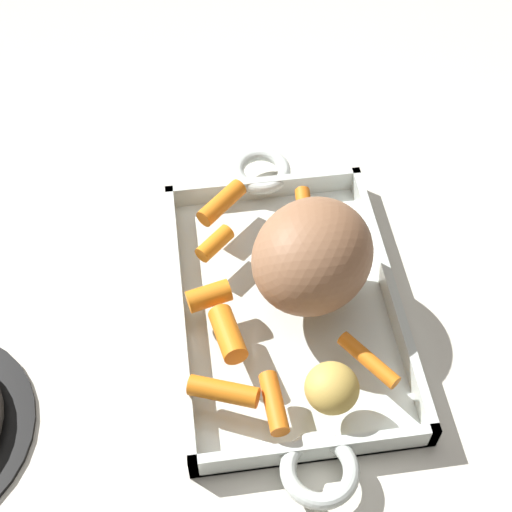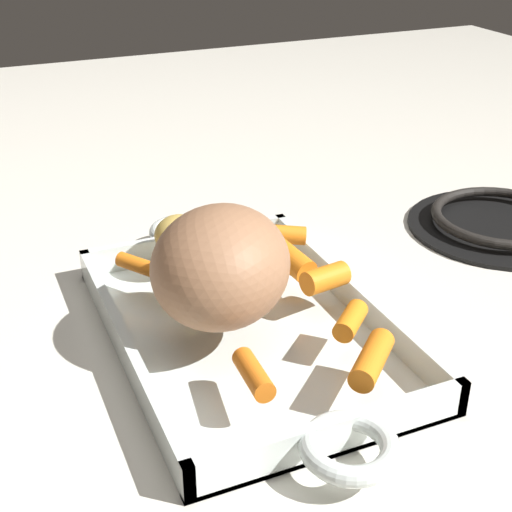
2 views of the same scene
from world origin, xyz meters
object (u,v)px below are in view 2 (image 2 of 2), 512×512
(baby_carrot_short, at_px, (372,360))
(baby_carrot_southwest, at_px, (324,277))
(baby_carrot_northeast, at_px, (147,268))
(baby_carrot_northwest, at_px, (228,235))
(baby_carrot_long, at_px, (274,234))
(potato_golden_small, at_px, (179,235))
(stove_burner_rear, at_px, (501,222))
(baby_carrot_center_right, at_px, (290,258))
(baby_carrot_southeast, at_px, (253,374))
(roasting_dish, at_px, (246,327))
(pork_roast, at_px, (221,266))
(baby_carrot_center_left, at_px, (351,321))

(baby_carrot_short, height_order, baby_carrot_southwest, baby_carrot_southwest)
(baby_carrot_northeast, relative_size, baby_carrot_northwest, 1.15)
(baby_carrot_short, height_order, baby_carrot_long, baby_carrot_long)
(baby_carrot_short, xyz_separation_m, potato_golden_small, (-0.23, -0.07, 0.01))
(baby_carrot_southwest, bearing_deg, baby_carrot_northwest, -158.54)
(potato_golden_small, height_order, stove_burner_rear, potato_golden_small)
(baby_carrot_short, distance_m, baby_carrot_long, 0.22)
(baby_carrot_southwest, height_order, baby_carrot_center_right, baby_carrot_center_right)
(baby_carrot_southeast, relative_size, potato_golden_small, 1.08)
(baby_carrot_center_right, xyz_separation_m, baby_carrot_southeast, (0.14, -0.10, -0.00))
(baby_carrot_short, distance_m, baby_carrot_center_right, 0.16)
(baby_carrot_long, distance_m, stove_burner_rear, 0.28)
(roasting_dish, xyz_separation_m, baby_carrot_long, (-0.10, 0.07, 0.03))
(baby_carrot_short, relative_size, baby_carrot_northwest, 1.05)
(baby_carrot_short, bearing_deg, pork_roast, -146.25)
(baby_carrot_center_left, bearing_deg, potato_golden_small, -155.27)
(pork_roast, height_order, baby_carrot_center_right, pork_roast)
(baby_carrot_northeast, height_order, baby_carrot_southwest, baby_carrot_southwest)
(baby_carrot_long, relative_size, stove_burner_rear, 0.30)
(potato_golden_small, bearing_deg, baby_carrot_northeast, -54.37)
(baby_carrot_center_right, distance_m, stove_burner_rear, 0.29)
(baby_carrot_long, bearing_deg, pork_roast, -41.84)
(baby_carrot_center_left, bearing_deg, stove_burner_rear, 118.11)
(baby_carrot_northwest, distance_m, baby_carrot_southeast, 0.23)
(stove_burner_rear, bearing_deg, pork_roast, -75.97)
(roasting_dish, height_order, baby_carrot_long, baby_carrot_long)
(baby_carrot_short, bearing_deg, potato_golden_small, -163.22)
(baby_carrot_northwest, distance_m, potato_golden_small, 0.05)
(baby_carrot_center_right, bearing_deg, potato_golden_small, -130.72)
(baby_carrot_northwest, bearing_deg, baby_carrot_long, 68.44)
(baby_carrot_southwest, bearing_deg, stove_burner_rear, 106.95)
(roasting_dish, height_order, baby_carrot_short, baby_carrot_short)
(potato_golden_small, bearing_deg, stove_burner_rear, 85.31)
(baby_carrot_northwest, relative_size, baby_carrot_center_right, 1.03)
(baby_carrot_northeast, relative_size, baby_carrot_southwest, 1.55)
(roasting_dish, relative_size, baby_carrot_center_right, 7.69)
(baby_carrot_southwest, bearing_deg, baby_carrot_short, -11.57)
(baby_carrot_short, relative_size, baby_carrot_long, 0.95)
(baby_carrot_northwest, height_order, baby_carrot_southwest, baby_carrot_southwest)
(pork_roast, relative_size, baby_carrot_southwest, 3.00)
(baby_carrot_center_right, relative_size, potato_golden_small, 1.13)
(baby_carrot_northwest, height_order, baby_carrot_center_left, same)
(baby_carrot_center_right, bearing_deg, baby_carrot_southeast, -34.27)
(baby_carrot_northeast, distance_m, baby_carrot_center_right, 0.13)
(baby_carrot_short, xyz_separation_m, baby_carrot_northwest, (-0.24, -0.02, -0.00))
(baby_carrot_center_left, bearing_deg, baby_carrot_northeast, -140.75)
(baby_carrot_short, distance_m, potato_golden_small, 0.25)
(baby_carrot_northeast, bearing_deg, stove_burner_rear, 89.87)
(pork_roast, height_order, baby_carrot_southeast, pork_roast)
(baby_carrot_northwest, relative_size, baby_carrot_southeast, 1.08)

